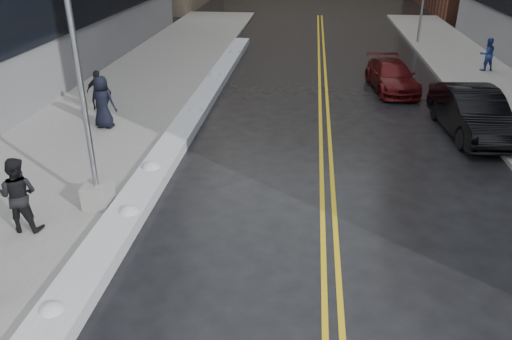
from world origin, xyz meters
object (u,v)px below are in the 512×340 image
(pedestrian_east, at_px, (487,54))
(car_maroon, at_px, (392,76))
(lamppost, at_px, (86,117))
(pedestrian_c, at_px, (103,102))
(car_black, at_px, (472,113))
(pedestrian_b, at_px, (18,195))
(fire_hydrant, at_px, (502,107))
(pedestrian_d, at_px, (99,92))

(pedestrian_east, distance_m, car_maroon, 6.09)
(lamppost, relative_size, pedestrian_c, 4.13)
(lamppost, height_order, pedestrian_c, lamppost)
(car_black, distance_m, car_maroon, 5.58)
(pedestrian_b, bearing_deg, fire_hydrant, -148.34)
(pedestrian_b, relative_size, pedestrian_c, 0.98)
(pedestrian_d, xyz_separation_m, pedestrian_east, (16.50, 8.25, -0.03))
(pedestrian_b, xyz_separation_m, car_black, (12.09, 7.72, -0.25))
(pedestrian_b, height_order, pedestrian_east, pedestrian_b)
(lamppost, relative_size, pedestrian_east, 4.82)
(lamppost, xyz_separation_m, pedestrian_c, (-1.95, 5.41, -1.46))
(fire_hydrant, distance_m, pedestrian_east, 7.30)
(lamppost, bearing_deg, pedestrian_d, 111.34)
(fire_hydrant, height_order, car_black, car_black)
(lamppost, distance_m, car_maroon, 14.76)
(fire_hydrant, relative_size, car_black, 0.15)
(fire_hydrant, relative_size, pedestrian_east, 0.46)
(pedestrian_east, relative_size, car_black, 0.32)
(pedestrian_c, xyz_separation_m, pedestrian_east, (15.77, 9.71, -0.13))
(pedestrian_c, bearing_deg, car_maroon, -141.78)
(lamppost, height_order, pedestrian_d, lamppost)
(lamppost, height_order, pedestrian_east, lamppost)
(pedestrian_d, bearing_deg, lamppost, 113.33)
(pedestrian_c, relative_size, car_black, 0.38)
(fire_hydrant, xyz_separation_m, car_maroon, (-3.50, 3.70, 0.07))
(pedestrian_c, height_order, car_black, pedestrian_c)
(pedestrian_b, height_order, pedestrian_c, pedestrian_c)
(fire_hydrant, height_order, pedestrian_b, pedestrian_b)
(pedestrian_c, relative_size, pedestrian_east, 1.17)
(pedestrian_d, distance_m, car_maroon, 12.46)
(lamppost, height_order, car_black, lamppost)
(lamppost, distance_m, fire_hydrant, 14.81)
(car_black, relative_size, car_maroon, 1.13)
(pedestrian_b, distance_m, pedestrian_d, 8.22)
(pedestrian_c, xyz_separation_m, car_black, (12.75, 1.08, -0.27))
(fire_hydrant, height_order, pedestrian_east, pedestrian_east)
(pedestrian_d, bearing_deg, pedestrian_c, 118.74)
(fire_hydrant, distance_m, pedestrian_c, 14.49)
(pedestrian_b, distance_m, pedestrian_east, 22.26)
(pedestrian_c, bearing_deg, pedestrian_d, -55.35)
(pedestrian_east, relative_size, car_maroon, 0.37)
(fire_hydrant, height_order, pedestrian_c, pedestrian_c)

